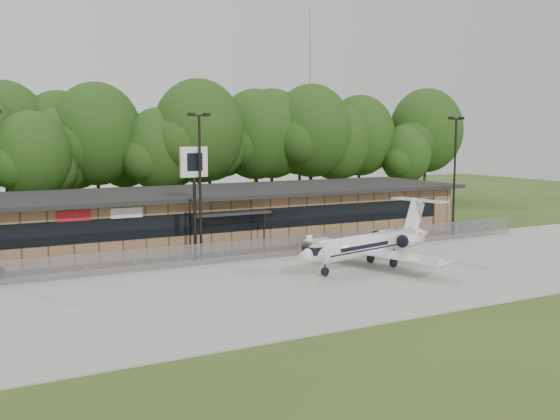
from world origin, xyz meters
TOP-DOWN VIEW (x-y plane):
  - ground at (0.00, 0.00)m, footprint 160.00×160.00m
  - apron at (0.00, 8.00)m, footprint 64.00×18.00m
  - parking_lot at (0.00, 19.50)m, footprint 50.00×9.00m
  - terminal at (-0.00, 23.94)m, footprint 41.00×11.65m
  - fence at (0.00, 15.00)m, footprint 46.00×0.04m
  - treeline at (0.00, 42.00)m, footprint 72.00×12.00m
  - radio_mast at (22.00, 48.00)m, footprint 0.20×0.20m
  - light_pole_mid at (-5.00, 16.50)m, footprint 1.55×0.30m
  - light_pole_right at (18.00, 16.50)m, footprint 1.55×0.30m
  - business_jet at (4.13, 9.25)m, footprint 12.78×11.50m
  - pole_sign at (-5.32, 16.80)m, footprint 2.08×0.67m

SIDE VIEW (x-z plane):
  - ground at x=0.00m, z-range 0.00..0.00m
  - parking_lot at x=0.00m, z-range 0.00..0.06m
  - apron at x=0.00m, z-range 0.00..0.08m
  - fence at x=0.00m, z-range 0.02..1.54m
  - business_jet at x=4.13m, z-range -0.62..3.71m
  - terminal at x=0.00m, z-range 0.03..4.33m
  - light_pole_mid at x=-5.00m, z-range 0.86..11.09m
  - light_pole_right at x=18.00m, z-range 0.86..11.09m
  - pole_sign at x=-5.32m, z-range 2.11..10.05m
  - treeline at x=0.00m, z-range 0.00..15.00m
  - radio_mast at x=22.00m, z-range 0.00..25.00m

